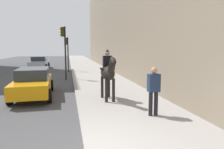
# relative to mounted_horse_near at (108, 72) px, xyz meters

# --- Properties ---
(mounted_horse_near) EXTENTS (2.15, 0.63, 2.29)m
(mounted_horse_near) POSITION_rel_mounted_horse_near_xyz_m (0.00, 0.00, 0.00)
(mounted_horse_near) COLOR black
(mounted_horse_near) RESTS_ON sidewalk_slab
(pedestrian_greeting) EXTENTS (0.28, 0.41, 1.70)m
(pedestrian_greeting) POSITION_rel_mounted_horse_near_xyz_m (-2.51, -1.14, -0.30)
(pedestrian_greeting) COLOR black
(pedestrian_greeting) RESTS_ON sidewalk_slab
(car_near_lane) EXTENTS (4.51, 2.00, 1.44)m
(car_near_lane) POSITION_rel_mounted_horse_near_xyz_m (1.93, 3.50, -0.64)
(car_near_lane) COLOR orange
(car_near_lane) RESTS_ON ground
(car_far_lane) EXTENTS (4.38, 2.12, 1.44)m
(car_far_lane) POSITION_rel_mounted_horse_near_xyz_m (17.14, 5.08, -0.65)
(car_far_lane) COLOR #B7BABF
(car_far_lane) RESTS_ON ground
(traffic_light_near_curb) EXTENTS (0.20, 0.44, 4.05)m
(traffic_light_near_curb) POSITION_rel_mounted_horse_near_xyz_m (7.31, 2.00, 1.31)
(traffic_light_near_curb) COLOR black
(traffic_light_near_curb) RESTS_ON ground
(traffic_light_far_curb) EXTENTS (0.20, 0.44, 3.52)m
(traffic_light_far_curb) POSITION_rel_mounted_horse_near_xyz_m (12.86, 1.81, 0.98)
(traffic_light_far_curb) COLOR black
(traffic_light_far_curb) RESTS_ON ground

